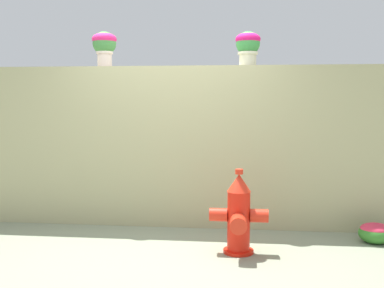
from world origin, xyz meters
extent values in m
plane|color=gray|center=(0.00, 0.00, 0.00)|extent=(24.00, 24.00, 0.00)
cube|color=tan|center=(0.00, 1.02, 0.99)|extent=(6.08, 0.36, 1.97)
cylinder|color=beige|center=(-0.88, 1.06, 2.07)|extent=(0.18, 0.18, 0.20)
cylinder|color=beige|center=(-0.88, 1.06, 2.15)|extent=(0.21, 0.21, 0.03)
sphere|color=#387337|center=(-0.88, 1.06, 2.27)|extent=(0.29, 0.29, 0.29)
ellipsoid|color=#CB1E5F|center=(-0.88, 1.06, 2.32)|extent=(0.31, 0.31, 0.16)
cylinder|color=beige|center=(0.90, 1.02, 2.06)|extent=(0.20, 0.20, 0.17)
cylinder|color=beige|center=(0.90, 1.02, 2.12)|extent=(0.24, 0.24, 0.03)
sphere|color=#337F3B|center=(0.90, 1.02, 2.24)|extent=(0.29, 0.29, 0.29)
ellipsoid|color=#C3125B|center=(0.90, 1.02, 2.29)|extent=(0.30, 0.30, 0.16)
cylinder|color=red|center=(0.81, 0.00, 0.01)|extent=(0.31, 0.31, 0.03)
cylinder|color=red|center=(0.81, 0.00, 0.32)|extent=(0.23, 0.23, 0.64)
cone|color=red|center=(0.81, 0.00, 0.73)|extent=(0.24, 0.24, 0.18)
cylinder|color=red|center=(0.81, 0.00, 0.84)|extent=(0.08, 0.08, 0.05)
cylinder|color=red|center=(0.61, 0.00, 0.39)|extent=(0.18, 0.13, 0.13)
cylinder|color=red|center=(1.02, 0.00, 0.39)|extent=(0.18, 0.13, 0.13)
cylinder|color=red|center=(0.81, -0.22, 0.36)|extent=(0.17, 0.20, 0.17)
ellipsoid|color=#357829|center=(2.31, 0.49, 0.10)|extent=(0.37, 0.33, 0.23)
ellipsoid|color=#D8314C|center=(2.31, 0.49, 0.15)|extent=(0.33, 0.29, 0.12)
camera|label=1|loc=(0.83, -4.60, 1.57)|focal=42.78mm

